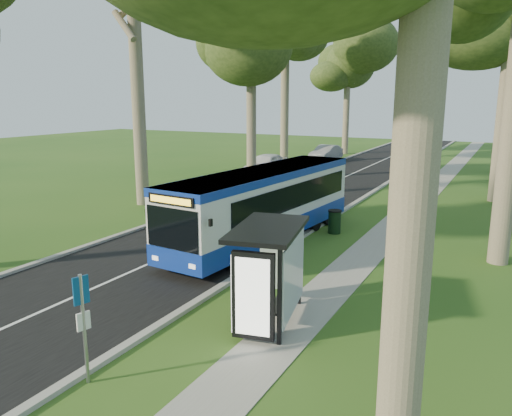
{
  "coord_description": "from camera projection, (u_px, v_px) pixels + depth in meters",
  "views": [
    {
      "loc": [
        7.76,
        -13.19,
        5.81
      ],
      "look_at": [
        -1.08,
        3.62,
        1.6
      ],
      "focal_mm": 35.0,
      "sensor_mm": 36.0,
      "label": 1
    }
  ],
  "objects": [
    {
      "name": "ground",
      "position": [
        234.0,
        281.0,
        16.18
      ],
      "size": [
        120.0,
        120.0,
        0.0
      ],
      "primitive_type": "plane",
      "color": "#2A531A",
      "rests_on": "ground"
    },
    {
      "name": "road",
      "position": [
        271.0,
        210.0,
        26.41
      ],
      "size": [
        7.0,
        100.0,
        0.02
      ],
      "primitive_type": "cube",
      "color": "black",
      "rests_on": "ground"
    },
    {
      "name": "kerb_east",
      "position": [
        335.0,
        216.0,
        24.81
      ],
      "size": [
        0.25,
        100.0,
        0.12
      ],
      "primitive_type": "cube",
      "color": "#9E9B93",
      "rests_on": "ground"
    },
    {
      "name": "kerb_west",
      "position": [
        216.0,
        202.0,
        27.99
      ],
      "size": [
        0.25,
        100.0,
        0.12
      ],
      "primitive_type": "cube",
      "color": "#9E9B93",
      "rests_on": "ground"
    },
    {
      "name": "centre_line",
      "position": [
        271.0,
        209.0,
        26.41
      ],
      "size": [
        0.12,
        100.0,
        0.0
      ],
      "primitive_type": "cube",
      "color": "white",
      "rests_on": "road"
    },
    {
      "name": "footpath",
      "position": [
        396.0,
        224.0,
        23.46
      ],
      "size": [
        1.5,
        100.0,
        0.02
      ],
      "primitive_type": "cube",
      "color": "gray",
      "rests_on": "ground"
    },
    {
      "name": "bus",
      "position": [
        264.0,
        205.0,
        20.37
      ],
      "size": [
        3.3,
        11.33,
        2.96
      ],
      "rotation": [
        0.0,
        0.0,
        -0.09
      ],
      "color": "silver",
      "rests_on": "ground"
    },
    {
      "name": "bus_stop_sign",
      "position": [
        83.0,
        316.0,
        10.08
      ],
      "size": [
        0.14,
        0.33,
        2.38
      ],
      "rotation": [
        0.0,
        0.0,
        -0.29
      ],
      "color": "gray",
      "rests_on": "ground"
    },
    {
      "name": "bus_shelter",
      "position": [
        266.0,
        260.0,
        12.51
      ],
      "size": [
        2.21,
        3.27,
        2.58
      ],
      "rotation": [
        0.0,
        0.0,
        0.21
      ],
      "color": "black",
      "rests_on": "ground"
    },
    {
      "name": "litter_bin",
      "position": [
        334.0,
        222.0,
        21.76
      ],
      "size": [
        0.59,
        0.59,
        1.03
      ],
      "rotation": [
        0.0,
        0.0,
        0.14
      ],
      "color": "black",
      "rests_on": "ground"
    },
    {
      "name": "car_white",
      "position": [
        266.0,
        165.0,
        37.65
      ],
      "size": [
        2.13,
        5.08,
        1.72
      ],
      "primitive_type": "imported",
      "rotation": [
        0.0,
        0.0,
        0.02
      ],
      "color": "white",
      "rests_on": "ground"
    },
    {
      "name": "car_silver",
      "position": [
        326.0,
        153.0,
        46.43
      ],
      "size": [
        1.9,
        4.65,
        1.5
      ],
      "primitive_type": "imported",
      "rotation": [
        0.0,
        0.0,
        -0.07
      ],
      "color": "#95979C",
      "rests_on": "ground"
    },
    {
      "name": "tree_west_c",
      "position": [
        251.0,
        12.0,
        33.35
      ],
      "size": [
        5.2,
        5.2,
        15.44
      ],
      "color": "#7A6B56",
      "rests_on": "ground"
    },
    {
      "name": "tree_west_d",
      "position": [
        286.0,
        9.0,
        42.53
      ],
      "size": [
        5.2,
        5.2,
        17.83
      ],
      "color": "#7A6B56",
      "rests_on": "ground"
    },
    {
      "name": "tree_west_e",
      "position": [
        349.0,
        53.0,
        50.66
      ],
      "size": [
        5.2,
        5.2,
        13.87
      ],
      "color": "#7A6B56",
      "rests_on": "ground"
    }
  ]
}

